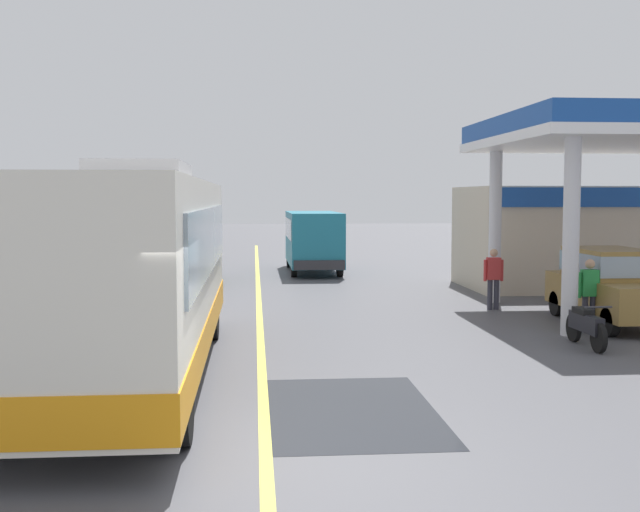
# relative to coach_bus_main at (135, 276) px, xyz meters

# --- Properties ---
(ground) EXTENTS (120.00, 120.00, 0.00)m
(ground) POSITION_rel_coach_bus_main_xyz_m (2.15, 15.70, -1.72)
(ground) COLOR #4C4C51
(lane_divider_stripe) EXTENTS (0.16, 50.00, 0.01)m
(lane_divider_stripe) POSITION_rel_coach_bus_main_xyz_m (2.15, 10.70, -1.72)
(lane_divider_stripe) COLOR #D8CC4C
(lane_divider_stripe) RESTS_ON ground
(wet_puddle_patch) EXTENTS (2.39, 3.87, 0.01)m
(wet_puddle_patch) POSITION_rel_coach_bus_main_xyz_m (3.42, -2.50, -1.72)
(wet_puddle_patch) COLOR #26282D
(wet_puddle_patch) RESTS_ON ground
(coach_bus_main) EXTENTS (2.60, 11.04, 3.69)m
(coach_bus_main) POSITION_rel_coach_bus_main_xyz_m (0.00, 0.00, 0.00)
(coach_bus_main) COLOR silver
(coach_bus_main) RESTS_ON ground
(gas_station_roadside) EXTENTS (9.10, 11.95, 5.10)m
(gas_station_roadside) POSITION_rel_coach_bus_main_xyz_m (12.67, 10.00, 0.91)
(gas_station_roadside) COLOR #194799
(gas_station_roadside) RESTS_ON ground
(car_at_pump) EXTENTS (1.70, 4.20, 1.82)m
(car_at_pump) POSITION_rel_coach_bus_main_xyz_m (10.56, 4.46, -0.71)
(car_at_pump) COLOR olive
(car_at_pump) RESTS_ON ground
(minibus_opposing_lane) EXTENTS (2.04, 6.13, 2.44)m
(minibus_opposing_lane) POSITION_rel_coach_bus_main_xyz_m (4.42, 18.16, -0.25)
(minibus_opposing_lane) COLOR teal
(minibus_opposing_lane) RESTS_ON ground
(motorcycle_parked_forecourt) EXTENTS (0.55, 1.80, 0.92)m
(motorcycle_parked_forecourt) POSITION_rel_coach_bus_main_xyz_m (8.76, 1.77, -1.28)
(motorcycle_parked_forecourt) COLOR black
(motorcycle_parked_forecourt) RESTS_ON ground
(pedestrian_near_pump) EXTENTS (0.55, 0.22, 1.66)m
(pedestrian_near_pump) POSITION_rel_coach_bus_main_xyz_m (8.50, 7.11, -0.79)
(pedestrian_near_pump) COLOR #33333F
(pedestrian_near_pump) RESTS_ON ground
(pedestrian_by_shop) EXTENTS (0.55, 0.22, 1.66)m
(pedestrian_by_shop) POSITION_rel_coach_bus_main_xyz_m (9.59, 3.48, -0.79)
(pedestrian_by_shop) COLOR #33333F
(pedestrian_by_shop) RESTS_ON ground
(car_trailing_behind_bus) EXTENTS (1.70, 4.20, 1.82)m
(car_trailing_behind_bus) POSITION_rel_coach_bus_main_xyz_m (-0.41, 14.76, -0.71)
(car_trailing_behind_bus) COLOR #1E602D
(car_trailing_behind_bus) RESTS_ON ground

